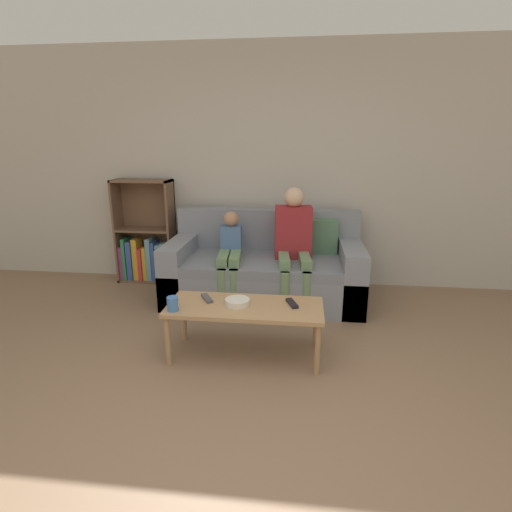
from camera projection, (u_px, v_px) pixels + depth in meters
name	position (u px, v px, depth m)	size (l,w,h in m)	color
ground_plane	(236.00, 489.00, 1.90)	(22.00, 22.00, 0.00)	#84664C
wall_back	(279.00, 169.00, 4.40)	(12.00, 0.06, 2.60)	#B7B2A8
couch	(265.00, 271.00, 4.14)	(1.96, 0.94, 0.89)	gray
bookshelf	(146.00, 245.00, 4.66)	(0.66, 0.28, 1.18)	brown
coffee_table	(245.00, 311.00, 2.98)	(1.16, 0.48, 0.42)	#A87F56
person_adult	(294.00, 239.00, 3.92)	(0.39, 0.67, 1.16)	#66845B
person_child	(230.00, 253.00, 3.96)	(0.27, 0.66, 0.91)	#66845B
cup_near	(173.00, 304.00, 2.86)	(0.08, 0.08, 0.10)	#3D70B2
tv_remote_0	(292.00, 303.00, 2.98)	(0.10, 0.18, 0.02)	black
tv_remote_1	(207.00, 298.00, 3.07)	(0.13, 0.17, 0.02)	#47474C
snack_bowl	(237.00, 302.00, 2.98)	(0.18, 0.18, 0.05)	beige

